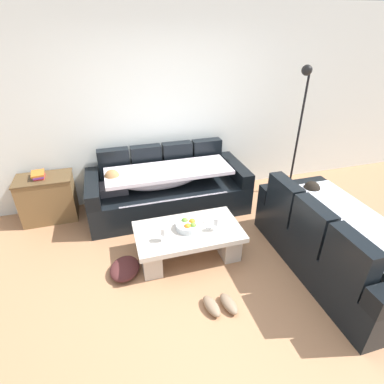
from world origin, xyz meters
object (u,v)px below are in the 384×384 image
(pair_of_shoes, at_px, (220,305))
(floor_lamp, at_px, (299,126))
(open_magazine, at_px, (216,222))
(crumpled_garment, at_px, (125,268))
(fruit_bowl, at_px, (188,225))
(book_stack_on_cabinet, at_px, (38,175))
(wine_glass_near_left, at_px, (164,232))
(couch_along_wall, at_px, (166,189))
(side_cabinet, at_px, (48,198))
(couch_near_window, at_px, (334,242))
(wine_glass_near_right, at_px, (216,222))
(coffee_table, at_px, (188,239))

(pair_of_shoes, bearing_deg, floor_lamp, 44.46)
(open_magazine, distance_m, crumpled_garment, 1.16)
(fruit_bowl, height_order, book_stack_on_cabinet, book_stack_on_cabinet)
(wine_glass_near_left, height_order, crumpled_garment, wine_glass_near_left)
(floor_lamp, bearing_deg, fruit_bowl, -152.97)
(couch_along_wall, bearing_deg, fruit_bowl, -88.19)
(wine_glass_near_left, height_order, floor_lamp, floor_lamp)
(couch_along_wall, distance_m, fruit_bowl, 1.07)
(side_cabinet, bearing_deg, couch_near_window, -31.65)
(couch_along_wall, relative_size, wine_glass_near_left, 13.38)
(wine_glass_near_right, height_order, open_magazine, wine_glass_near_right)
(coffee_table, bearing_deg, open_magazine, 8.03)
(wine_glass_near_right, height_order, side_cabinet, side_cabinet)
(pair_of_shoes, bearing_deg, fruit_bowl, 95.46)
(fruit_bowl, distance_m, wine_glass_near_right, 0.32)
(crumpled_garment, bearing_deg, floor_lamp, 21.94)
(wine_glass_near_left, height_order, wine_glass_near_right, same)
(wine_glass_near_right, relative_size, book_stack_on_cabinet, 0.71)
(pair_of_shoes, bearing_deg, couch_near_window, 8.63)
(wine_glass_near_right, height_order, book_stack_on_cabinet, book_stack_on_cabinet)
(couch_near_window, height_order, floor_lamp, floor_lamp)
(couch_along_wall, distance_m, couch_near_window, 2.27)
(wine_glass_near_left, distance_m, side_cabinet, 1.96)
(floor_lamp, bearing_deg, crumpled_garment, -158.06)
(wine_glass_near_right, relative_size, pair_of_shoes, 0.50)
(wine_glass_near_left, bearing_deg, couch_near_window, -15.43)
(coffee_table, xyz_separation_m, wine_glass_near_right, (0.30, -0.10, 0.26))
(couch_near_window, distance_m, pair_of_shoes, 1.44)
(coffee_table, distance_m, crumpled_garment, 0.78)
(book_stack_on_cabinet, bearing_deg, couch_near_window, -31.31)
(fruit_bowl, height_order, pair_of_shoes, fruit_bowl)
(fruit_bowl, xyz_separation_m, wine_glass_near_left, (-0.31, -0.14, 0.07))
(open_magazine, bearing_deg, pair_of_shoes, -106.37)
(pair_of_shoes, bearing_deg, wine_glass_near_right, 73.90)
(couch_near_window, xyz_separation_m, coffee_table, (-1.48, 0.61, -0.10))
(side_cabinet, height_order, floor_lamp, floor_lamp)
(couch_along_wall, distance_m, open_magazine, 1.10)
(side_cabinet, distance_m, floor_lamp, 3.69)
(wine_glass_near_left, height_order, book_stack_on_cabinet, book_stack_on_cabinet)
(wine_glass_near_left, relative_size, side_cabinet, 0.23)
(couch_along_wall, distance_m, pair_of_shoes, 1.93)
(fruit_bowl, relative_size, open_magazine, 1.00)
(open_magazine, distance_m, pair_of_shoes, 0.97)
(coffee_table, distance_m, pair_of_shoes, 0.85)
(open_magazine, height_order, book_stack_on_cabinet, book_stack_on_cabinet)
(couch_along_wall, xyz_separation_m, floor_lamp, (1.99, -0.07, 0.78))
(couch_along_wall, xyz_separation_m, fruit_bowl, (0.03, -1.06, 0.09))
(open_magazine, bearing_deg, wine_glass_near_right, -109.45)
(crumpled_garment, bearing_deg, wine_glass_near_left, -5.26)
(couch_near_window, xyz_separation_m, open_magazine, (-1.13, 0.66, 0.05))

